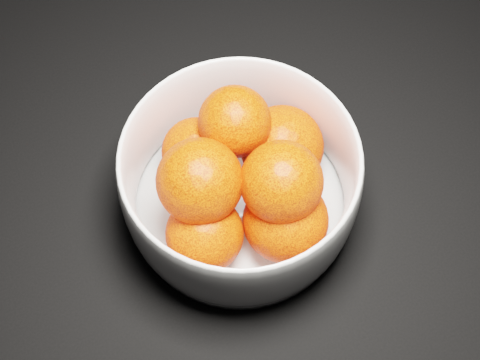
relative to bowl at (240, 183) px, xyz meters
name	(u,v)px	position (x,y,z in m)	size (l,w,h in m)	color
bowl	(240,183)	(0.00, 0.00, 0.00)	(0.20, 0.20, 0.10)	silver
orange_pile	(246,178)	(0.00, 0.00, 0.01)	(0.16, 0.16, 0.11)	#FF3707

